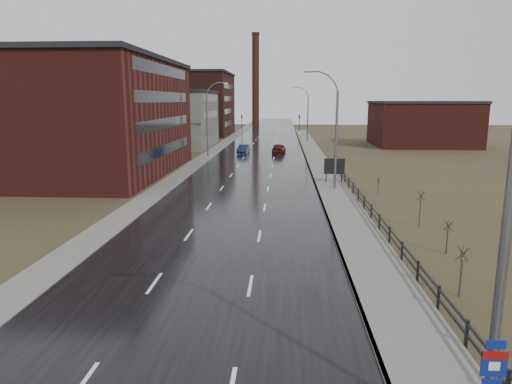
# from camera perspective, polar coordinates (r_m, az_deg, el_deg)

# --- Properties ---
(road) EXTENTS (14.00, 300.00, 0.06)m
(road) POSITION_cam_1_polar(r_m,az_deg,el_deg) (68.79, 0.30, 4.22)
(road) COLOR black
(road) RESTS_ON ground
(sidewalk_right) EXTENTS (3.20, 180.00, 0.18)m
(sidewalk_right) POSITION_cam_1_polar(r_m,az_deg,el_deg) (44.24, 9.66, 0.11)
(sidewalk_right) COLOR #595651
(sidewalk_right) RESTS_ON ground
(curb_right) EXTENTS (0.16, 180.00, 0.18)m
(curb_right) POSITION_cam_1_polar(r_m,az_deg,el_deg) (44.10, 7.69, 0.13)
(curb_right) COLOR slate
(curb_right) RESTS_ON ground
(sidewalk_left) EXTENTS (2.40, 260.00, 0.12)m
(sidewalk_left) POSITION_cam_1_polar(r_m,az_deg,el_deg) (69.72, -6.46, 4.27)
(sidewalk_left) COLOR #595651
(sidewalk_left) RESTS_ON ground
(warehouse_near) EXTENTS (22.44, 28.56, 13.50)m
(warehouse_near) POSITION_cam_1_polar(r_m,az_deg,el_deg) (58.67, -21.77, 8.78)
(warehouse_near) COLOR #471914
(warehouse_near) RESTS_ON ground
(warehouse_mid) EXTENTS (16.32, 20.40, 10.50)m
(warehouse_mid) POSITION_cam_1_polar(r_m,az_deg,el_deg) (88.92, -10.83, 9.03)
(warehouse_mid) COLOR slate
(warehouse_mid) RESTS_ON ground
(warehouse_far) EXTENTS (26.52, 24.48, 15.50)m
(warehouse_far) POSITION_cam_1_polar(r_m,az_deg,el_deg) (119.20, -9.67, 10.82)
(warehouse_far) COLOR #331611
(warehouse_far) RESTS_ON ground
(building_right) EXTENTS (18.36, 16.32, 8.50)m
(building_right) POSITION_cam_1_polar(r_m,az_deg,el_deg) (94.06, 20.06, 8.06)
(building_right) COLOR #471914
(building_right) RESTS_ON ground
(smokestack) EXTENTS (2.70, 2.70, 30.70)m
(smokestack) POSITION_cam_1_polar(r_m,az_deg,el_deg) (158.60, -0.05, 13.88)
(smokestack) COLOR #331611
(smokestack) RESTS_ON ground
(streetlight_main) EXTENTS (3.91, 0.29, 12.11)m
(streetlight_main) POSITION_cam_1_polar(r_m,az_deg,el_deg) (11.46, 27.50, -2.88)
(streetlight_main) COLOR slate
(streetlight_main) RESTS_ON ground
(streetlight_right_mid) EXTENTS (3.36, 0.28, 11.35)m
(streetlight_right_mid) POSITION_cam_1_polar(r_m,az_deg,el_deg) (44.48, 9.64, 7.64)
(streetlight_right_mid) COLOR slate
(streetlight_right_mid) RESTS_ON ground
(streetlight_left) EXTENTS (3.36, 0.28, 11.35)m
(streetlight_left) POSITION_cam_1_polar(r_m,az_deg,el_deg) (71.13, -5.89, 9.09)
(streetlight_left) COLOR slate
(streetlight_left) RESTS_ON ground
(streetlight_right_far) EXTENTS (3.36, 0.28, 11.35)m
(streetlight_right_far) POSITION_cam_1_polar(r_m,az_deg,el_deg) (98.30, 6.33, 9.71)
(streetlight_right_far) COLOR slate
(streetlight_right_far) RESTS_ON ground
(guardrail) EXTENTS (0.10, 53.05, 1.10)m
(guardrail) POSITION_cam_1_polar(r_m,az_deg,el_deg) (28.37, 16.67, -5.30)
(guardrail) COLOR black
(guardrail) RESTS_ON ground
(shrub_c) EXTENTS (0.56, 0.59, 2.35)m
(shrub_c) POSITION_cam_1_polar(r_m,az_deg,el_deg) (22.39, 24.28, -8.90)
(shrub_c) COLOR #382D23
(shrub_c) RESTS_ON ground
(shrub_d) EXTENTS (0.46, 0.49, 1.93)m
(shrub_d) POSITION_cam_1_polar(r_m,az_deg,el_deg) (28.26, 22.81, -5.13)
(shrub_d) COLOR #382D23
(shrub_d) RESTS_ON ground
(shrub_e) EXTENTS (0.61, 0.64, 2.58)m
(shrub_e) POSITION_cam_1_polar(r_m,az_deg,el_deg) (33.36, 19.84, -1.86)
(shrub_e) COLOR #382D23
(shrub_e) RESTS_ON ground
(shrub_f) EXTENTS (0.39, 0.41, 1.61)m
(shrub_f) POSITION_cam_1_polar(r_m,az_deg,el_deg) (43.70, 15.03, 0.75)
(shrub_f) COLOR #382D23
(shrub_f) RESTS_ON ground
(billboard) EXTENTS (2.15, 0.17, 2.69)m
(billboard) POSITION_cam_1_polar(r_m,az_deg,el_deg) (48.36, 9.77, 3.10)
(billboard) COLOR black
(billboard) RESTS_ON ground
(traffic_light_left) EXTENTS (0.58, 2.73, 5.30)m
(traffic_light_left) POSITION_cam_1_polar(r_m,az_deg,el_deg) (128.75, -1.79, 9.60)
(traffic_light_left) COLOR black
(traffic_light_left) RESTS_ON ground
(traffic_light_right) EXTENTS (0.58, 2.73, 5.30)m
(traffic_light_right) POSITION_cam_1_polar(r_m,az_deg,el_deg) (128.27, 5.45, 9.55)
(traffic_light_right) COLOR black
(traffic_light_right) RESTS_ON ground
(car_near) EXTENTS (1.90, 4.47, 1.43)m
(car_near) POSITION_cam_1_polar(r_m,az_deg,el_deg) (75.22, -1.57, 5.36)
(car_near) COLOR #0C1D40
(car_near) RESTS_ON ground
(car_far) EXTENTS (2.47, 4.97, 1.63)m
(car_far) POSITION_cam_1_polar(r_m,az_deg,el_deg) (75.57, 2.87, 5.45)
(car_far) COLOR #50120D
(car_far) RESTS_ON ground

